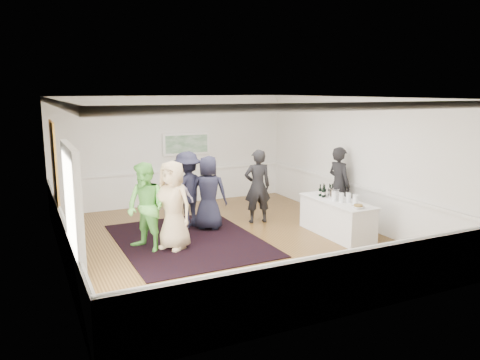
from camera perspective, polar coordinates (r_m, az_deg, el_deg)
name	(u,v)px	position (r m, az deg, el deg)	size (l,w,h in m)	color
floor	(229,241)	(10.63, -1.40, -7.49)	(8.00, 8.00, 0.00)	brown
ceiling	(228,97)	(10.08, -1.49, 10.04)	(7.00, 8.00, 0.02)	white
wall_left	(58,185)	(9.40, -21.34, -0.60)	(0.02, 8.00, 3.20)	white
wall_right	(356,161)	(12.07, 13.94, 2.24)	(0.02, 8.00, 3.20)	white
wall_back	(173,150)	(13.94, -8.15, 3.58)	(7.00, 0.02, 3.20)	white
wall_front	(342,215)	(6.86, 12.31, -4.17)	(7.00, 0.02, 3.20)	white
wainscoting	(228,220)	(10.48, -1.41, -4.89)	(7.00, 8.00, 1.00)	white
mirror	(54,165)	(10.65, -21.69, 1.75)	(0.05, 1.25, 1.85)	gold
doorway	(73,219)	(7.59, -19.72, -4.52)	(0.10, 1.78, 2.56)	white
landscape_painting	(187,144)	(13.99, -6.54, 4.39)	(1.44, 0.06, 0.66)	white
area_rug	(188,240)	(10.74, -6.30, -7.29)	(3.00, 3.94, 0.02)	black
serving_table	(337,218)	(11.19, 11.70, -4.50)	(0.79, 2.07, 0.84)	white
bartender	(339,185)	(12.18, 11.97, -0.59)	(0.71, 0.47, 1.95)	black
guest_tan	(173,205)	(10.00, -8.20, -3.09)	(0.93, 0.61, 1.91)	tan
guest_green	(146,207)	(10.00, -11.39, -3.27)	(0.91, 0.71, 1.88)	#64C04D
guest_lilac	(172,201)	(10.91, -8.26, -2.57)	(0.97, 0.41, 1.66)	white
guest_dark_a	(187,190)	(11.53, -6.43, -1.20)	(1.22, 0.70, 1.89)	black
guest_dark_b	(258,186)	(11.90, 2.15, -0.77)	(0.69, 0.45, 1.89)	black
guest_navy	(209,193)	(11.35, -3.86, -1.56)	(0.88, 0.58, 1.81)	black
wine_bottles	(326,190)	(11.42, 10.48, -1.20)	(0.38, 0.24, 0.31)	black
juice_pitchers	(345,197)	(10.87, 12.65, -2.09)	(0.35, 0.58, 0.24)	#7DA73B
ice_bucket	(334,194)	(11.19, 11.35, -1.70)	(0.26, 0.26, 0.24)	silver
nut_bowl	(358,206)	(10.45, 14.21, -3.14)	(0.28, 0.28, 0.08)	white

